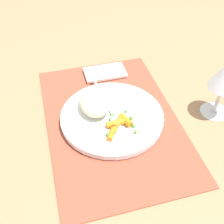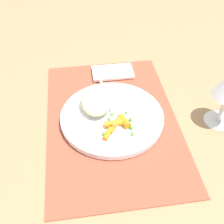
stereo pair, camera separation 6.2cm
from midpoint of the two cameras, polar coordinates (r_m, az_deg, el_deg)
The scene contains 8 objects.
ground_plane at distance 0.74m, azimuth 2.40°, elevation -1.81°, with size 2.40×2.40×0.00m, color #997551.
placemat at distance 0.74m, azimuth 2.41°, elevation -1.64°, with size 0.50×0.33×0.01m, color #9E4733.
plate at distance 0.73m, azimuth 2.43°, elevation -1.08°, with size 0.26×0.26×0.01m, color white.
rice_mound at distance 0.73m, azimuth -0.83°, elevation 2.00°, with size 0.10×0.08×0.04m, color beige.
carrot_portion at distance 0.69m, azimuth 3.42°, elevation -2.61°, with size 0.07×0.07×0.02m.
pea_scatter at distance 0.70m, azimuth 4.35°, elevation -2.43°, with size 0.08×0.08×0.01m.
fork at distance 0.74m, azimuth 1.90°, elevation 0.97°, with size 0.21×0.03×0.01m.
napkin at distance 0.88m, azimuth 2.18°, elevation 7.87°, with size 0.07×0.12×0.01m, color white.
Camera 2 is at (0.51, -0.07, 0.53)m, focal length 45.88 mm.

